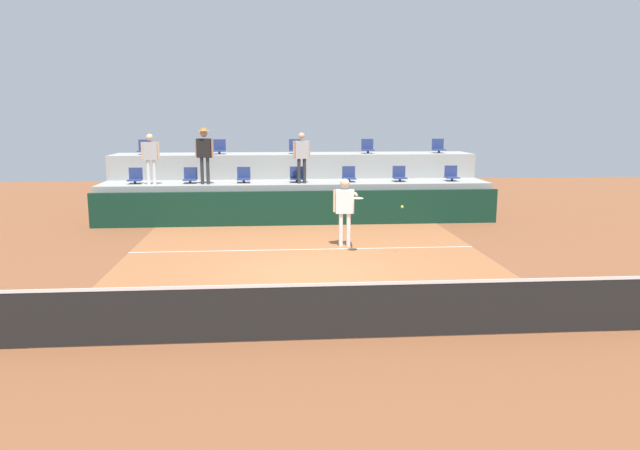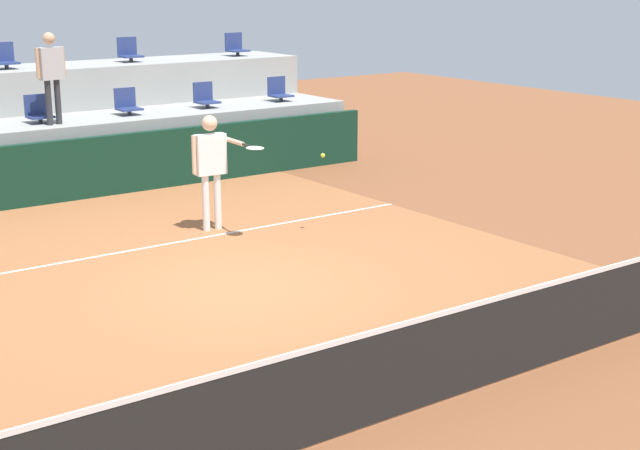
{
  "view_description": "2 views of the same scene",
  "coord_description": "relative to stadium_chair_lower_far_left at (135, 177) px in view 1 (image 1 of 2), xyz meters",
  "views": [
    {
      "loc": [
        -0.81,
        -12.8,
        3.44
      ],
      "look_at": [
        0.21,
        -0.11,
        1.11
      ],
      "focal_mm": 33.47,
      "sensor_mm": 36.0,
      "label": 1
    },
    {
      "loc": [
        -6.02,
        -10.03,
        3.92
      ],
      "look_at": [
        0.73,
        -0.68,
        0.87
      ],
      "focal_mm": 53.32,
      "sensor_mm": 36.0,
      "label": 2
    }
  ],
  "objects": [
    {
      "name": "stadium_chair_upper_right",
      "position": [
        8.02,
        1.8,
        0.85
      ],
      "size": [
        0.44,
        0.4,
        0.52
      ],
      "color": "#2D2D33",
      "rests_on": "seating_tier_upper"
    },
    {
      "name": "spectator_with_hat",
      "position": [
        2.32,
        -0.38,
        0.91
      ],
      "size": [
        0.61,
        0.51,
        1.82
      ],
      "color": "#2D2D33",
      "rests_on": "seating_tier_lower"
    },
    {
      "name": "sponsor_backboard",
      "position": [
        5.31,
        -1.23,
        -0.91
      ],
      "size": [
        13.0,
        0.16,
        1.1
      ],
      "primitive_type": "cube",
      "color": "#0F3323",
      "rests_on": "ground_plane"
    },
    {
      "name": "stadium_chair_lower_far_left",
      "position": [
        0.0,
        0.0,
        0.0
      ],
      "size": [
        0.44,
        0.4,
        0.52
      ],
      "color": "#2D2D33",
      "rests_on": "seating_tier_lower"
    },
    {
      "name": "ground_plane",
      "position": [
        5.31,
        -7.23,
        -1.46
      ],
      "size": [
        40.0,
        40.0,
        0.0
      ],
      "primitive_type": "plane",
      "color": "brown"
    },
    {
      "name": "stadium_chair_lower_center",
      "position": [
        5.32,
        0.0,
        0.0
      ],
      "size": [
        0.44,
        0.4,
        0.52
      ],
      "color": "#2D2D33",
      "rests_on": "seating_tier_lower"
    },
    {
      "name": "stadium_chair_lower_left",
      "position": [
        1.79,
        0.0,
        0.0
      ],
      "size": [
        0.44,
        0.4,
        0.52
      ],
      "color": "#2D2D33",
      "rests_on": "seating_tier_lower"
    },
    {
      "name": "stadium_chair_upper_center",
      "position": [
        5.35,
        1.8,
        0.85
      ],
      "size": [
        0.44,
        0.4,
        0.52
      ],
      "color": "#2D2D33",
      "rests_on": "seating_tier_upper"
    },
    {
      "name": "stadium_chair_lower_mid_left",
      "position": [
        3.55,
        0.0,
        0.0
      ],
      "size": [
        0.44,
        0.4,
        0.52
      ],
      "color": "#2D2D33",
      "rests_on": "seating_tier_lower"
    },
    {
      "name": "court_service_line",
      "position": [
        5.31,
        -4.83,
        -1.46
      ],
      "size": [
        9.0,
        0.06,
        0.0
      ],
      "primitive_type": "cube",
      "color": "silver",
      "rests_on": "ground_plane"
    },
    {
      "name": "stadium_chair_lower_far_right",
      "position": [
        10.66,
        0.0,
        0.0
      ],
      "size": [
        0.44,
        0.4,
        0.52
      ],
      "color": "#2D2D33",
      "rests_on": "seating_tier_lower"
    },
    {
      "name": "tennis_ball",
      "position": [
        7.69,
        -5.71,
        -0.22
      ],
      "size": [
        0.07,
        0.07,
        0.07
      ],
      "color": "#CCE033"
    },
    {
      "name": "stadium_chair_lower_mid_right",
      "position": [
        7.1,
        0.0,
        0.0
      ],
      "size": [
        0.44,
        0.4,
        0.52
      ],
      "color": "#2D2D33",
      "rests_on": "seating_tier_lower"
    },
    {
      "name": "seating_tier_lower",
      "position": [
        5.31,
        0.07,
        -0.84
      ],
      "size": [
        13.0,
        1.8,
        1.25
      ],
      "primitive_type": "cube",
      "color": "#9E9E99",
      "rests_on": "ground_plane"
    },
    {
      "name": "seating_tier_upper",
      "position": [
        5.31,
        1.87,
        -0.41
      ],
      "size": [
        13.0,
        1.8,
        2.1
      ],
      "primitive_type": "cube",
      "color": "#9E9E99",
      "rests_on": "ground_plane"
    },
    {
      "name": "tennis_net",
      "position": [
        5.31,
        -11.23,
        -0.97
      ],
      "size": [
        10.48,
        0.08,
        1.07
      ],
      "color": "black",
      "rests_on": "ground_plane"
    },
    {
      "name": "stadium_chair_upper_far_left",
      "position": [
        -0.03,
        1.8,
        0.85
      ],
      "size": [
        0.44,
        0.4,
        0.52
      ],
      "color": "#2D2D33",
      "rests_on": "seating_tier_upper"
    },
    {
      "name": "stadium_chair_upper_left",
      "position": [
        2.62,
        1.8,
        0.85
      ],
      "size": [
        0.44,
        0.4,
        0.52
      ],
      "color": "#2D2D33",
      "rests_on": "seating_tier_upper"
    },
    {
      "name": "spectator_in_grey",
      "position": [
        0.6,
        -0.38,
        0.77
      ],
      "size": [
        0.58,
        0.24,
        1.64
      ],
      "color": "white",
      "rests_on": "seating_tier_lower"
    },
    {
      "name": "tennis_player",
      "position": [
        6.42,
        -4.53,
        -0.33
      ],
      "size": [
        0.67,
        1.26,
        1.82
      ],
      "color": "white",
      "rests_on": "ground_plane"
    },
    {
      "name": "stadium_chair_lower_right",
      "position": [
        8.84,
        0.0,
        0.0
      ],
      "size": [
        0.44,
        0.4,
        0.52
      ],
      "color": "#2D2D33",
      "rests_on": "seating_tier_lower"
    },
    {
      "name": "spectator_leaning_on_rail",
      "position": [
        5.48,
        -0.38,
        0.79
      ],
      "size": [
        0.59,
        0.26,
        1.66
      ],
      "color": "#2D2D33",
      "rests_on": "seating_tier_lower"
    },
    {
      "name": "court_inner_paint",
      "position": [
        5.31,
        -6.23,
        -1.46
      ],
      "size": [
        9.0,
        10.0,
        0.01
      ],
      "primitive_type": "cube",
      "color": "#A36038",
      "rests_on": "ground_plane"
    },
    {
      "name": "stadium_chair_upper_far_right",
      "position": [
        10.67,
        1.8,
        0.85
      ],
      "size": [
        0.44,
        0.4,
        0.52
      ],
      "color": "#2D2D33",
      "rests_on": "seating_tier_upper"
    }
  ]
}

